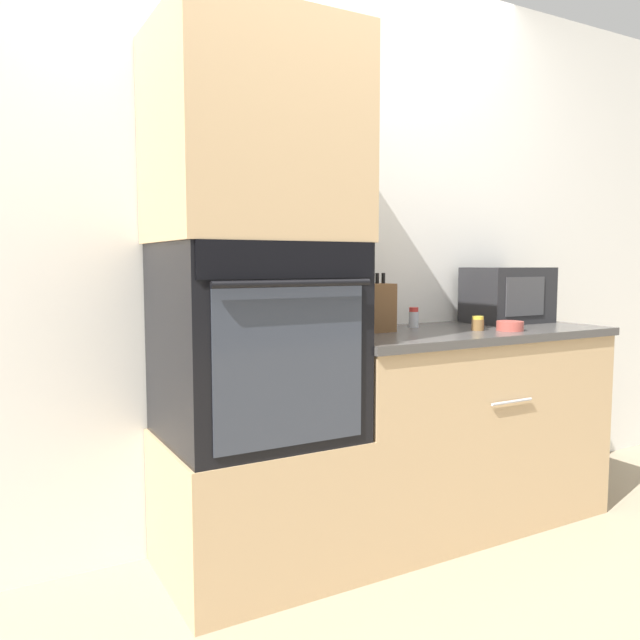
% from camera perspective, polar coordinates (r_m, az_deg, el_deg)
% --- Properties ---
extents(ground_plane, '(12.00, 12.00, 0.00)m').
position_cam_1_polar(ground_plane, '(2.50, 5.12, -22.81)').
color(ground_plane, gray).
extents(wall_back, '(8.00, 0.05, 2.50)m').
position_cam_1_polar(wall_back, '(2.75, -2.15, 6.78)').
color(wall_back, silver).
rests_on(wall_back, ground_plane).
extents(oven_cabinet_base, '(0.69, 0.60, 0.53)m').
position_cam_1_polar(oven_cabinet_base, '(2.48, -5.83, -16.36)').
color(oven_cabinet_base, tan).
rests_on(oven_cabinet_base, ground_plane).
extents(wall_oven, '(0.67, 0.64, 0.72)m').
position_cam_1_polar(wall_oven, '(2.32, -5.94, -1.89)').
color(wall_oven, black).
rests_on(wall_oven, oven_cabinet_base).
extents(oven_cabinet_upper, '(0.69, 0.60, 0.76)m').
position_cam_1_polar(oven_cabinet_upper, '(2.35, -6.15, 16.27)').
color(oven_cabinet_upper, tan).
rests_on(oven_cabinet_upper, wall_oven).
extents(counter_unit, '(1.34, 0.63, 0.88)m').
position_cam_1_polar(counter_unit, '(2.95, 12.60, -9.30)').
color(counter_unit, tan).
rests_on(counter_unit, ground_plane).
extents(microwave, '(0.40, 0.27, 0.27)m').
position_cam_1_polar(microwave, '(3.23, 16.77, 2.21)').
color(microwave, '#232326').
rests_on(microwave, counter_unit).
extents(knife_block, '(0.13, 0.12, 0.25)m').
position_cam_1_polar(knife_block, '(2.69, 5.23, 1.17)').
color(knife_block, brown).
rests_on(knife_block, counter_unit).
extents(bowl, '(0.12, 0.12, 0.04)m').
position_cam_1_polar(bowl, '(2.85, 16.98, -0.52)').
color(bowl, '#B24C42').
rests_on(bowl, counter_unit).
extents(condiment_jar_near, '(0.05, 0.05, 0.06)m').
position_cam_1_polar(condiment_jar_near, '(2.82, 14.23, -0.31)').
color(condiment_jar_near, brown).
rests_on(condiment_jar_near, counter_unit).
extents(condiment_jar_mid, '(0.05, 0.05, 0.09)m').
position_cam_1_polar(condiment_jar_mid, '(2.89, 8.56, 0.22)').
color(condiment_jar_mid, silver).
rests_on(condiment_jar_mid, counter_unit).
extents(condiment_jar_far, '(0.06, 0.06, 0.06)m').
position_cam_1_polar(condiment_jar_far, '(2.89, 6.38, -0.06)').
color(condiment_jar_far, silver).
rests_on(condiment_jar_far, counter_unit).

